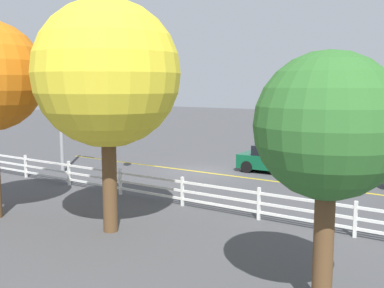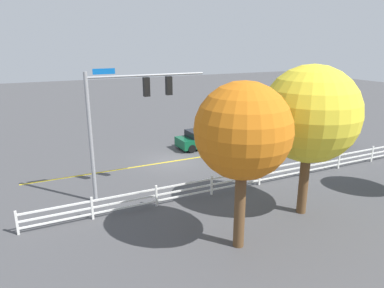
% 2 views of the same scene
% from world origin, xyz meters
% --- Properties ---
extents(ground_plane, '(120.00, 120.00, 0.00)m').
position_xyz_m(ground_plane, '(0.00, 0.00, 0.00)').
color(ground_plane, '#444447').
extents(lane_center_stripe, '(28.00, 0.16, 0.01)m').
position_xyz_m(lane_center_stripe, '(-4.00, 0.00, 0.00)').
color(lane_center_stripe, gold).
rests_on(lane_center_stripe, ground_plane).
extents(signal_assembly, '(6.47, 0.38, 6.97)m').
position_xyz_m(signal_assembly, '(4.42, 4.22, 4.87)').
color(signal_assembly, gray).
rests_on(signal_assembly, ground_plane).
extents(car_0, '(4.55, 1.89, 1.46)m').
position_xyz_m(car_0, '(-12.56, 1.98, 0.70)').
color(car_0, black).
rests_on(car_0, ground_plane).
extents(car_1, '(4.73, 1.92, 1.35)m').
position_xyz_m(car_1, '(-11.27, -1.89, 0.67)').
color(car_1, '#0C4C2D').
rests_on(car_1, ground_plane).
extents(car_2, '(4.05, 2.07, 1.47)m').
position_xyz_m(car_2, '(-3.32, -2.13, 0.71)').
color(car_2, '#0C4C2D').
rests_on(car_2, ground_plane).
extents(white_rail_fence, '(26.10, 0.10, 1.15)m').
position_xyz_m(white_rail_fence, '(-3.00, 6.16, 0.60)').
color(white_rail_fence, white).
rests_on(white_rail_fence, ground_plane).
extents(tree_0, '(3.80, 3.80, 6.88)m').
position_xyz_m(tree_0, '(1.65, 11.09, 4.94)').
color(tree_0, brown).
rests_on(tree_0, ground_plane).
extents(tree_2, '(4.56, 4.56, 7.30)m').
position_xyz_m(tree_2, '(-2.82, 9.92, 4.99)').
color(tree_2, brown).
rests_on(tree_2, ground_plane).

